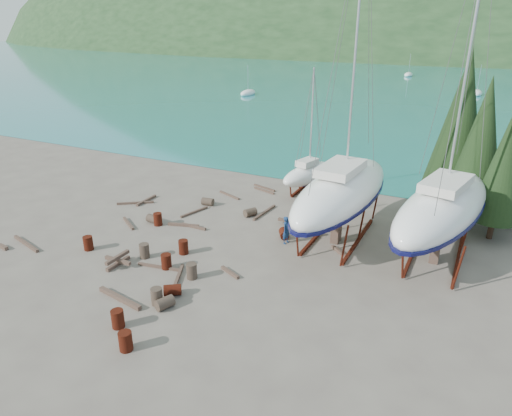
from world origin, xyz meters
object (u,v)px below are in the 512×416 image
at_px(large_sailboat_near, 342,191).
at_px(worker, 287,230).
at_px(large_sailboat_far, 443,208).
at_px(small_sailboat_shore, 308,173).

distance_m(large_sailboat_near, worker, 4.21).
distance_m(large_sailboat_far, worker, 9.25).
height_order(large_sailboat_near, small_sailboat_shore, large_sailboat_near).
xyz_separation_m(large_sailboat_near, small_sailboat_shore, (-4.92, 7.22, -1.57)).
relative_size(large_sailboat_far, worker, 10.81).
height_order(large_sailboat_far, small_sailboat_shore, large_sailboat_far).
bearing_deg(worker, large_sailboat_far, -64.72).
xyz_separation_m(large_sailboat_near, large_sailboat_far, (5.93, 0.08, -0.04)).
xyz_separation_m(large_sailboat_near, worker, (-2.74, -2.21, -2.31)).
bearing_deg(large_sailboat_near, small_sailboat_shore, 128.61).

